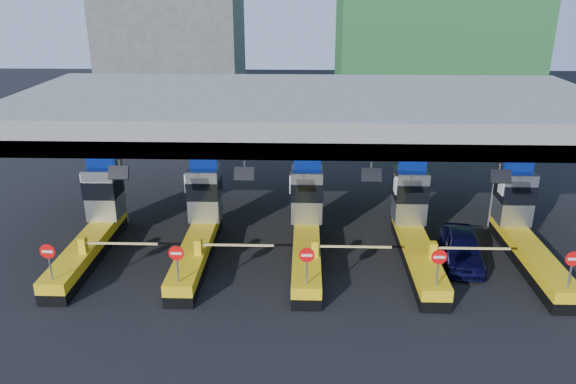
{
  "coord_description": "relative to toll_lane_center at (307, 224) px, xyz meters",
  "views": [
    {
      "loc": [
        -0.12,
        -23.77,
        11.94
      ],
      "look_at": [
        -0.86,
        0.0,
        3.08
      ],
      "focal_mm": 35.0,
      "sensor_mm": 36.0,
      "label": 1
    }
  ],
  "objects": [
    {
      "name": "toll_lane_far_right",
      "position": [
        10.0,
        0.0,
        0.0
      ],
      "size": [
        4.43,
        8.0,
        4.16
      ],
      "color": "black",
      "rests_on": "ground"
    },
    {
      "name": "toll_canopy",
      "position": [
        -0.0,
        2.59,
        4.74
      ],
      "size": [
        28.0,
        12.09,
        7.0
      ],
      "color": "slate",
      "rests_on": "ground"
    },
    {
      "name": "toll_lane_left",
      "position": [
        -5.0,
        0.0,
        0.0
      ],
      "size": [
        4.43,
        8.0,
        4.16
      ],
      "color": "black",
      "rests_on": "ground"
    },
    {
      "name": "toll_lane_center",
      "position": [
        0.0,
        0.0,
        0.0
      ],
      "size": [
        4.43,
        8.0,
        4.16
      ],
      "color": "black",
      "rests_on": "ground"
    },
    {
      "name": "ground",
      "position": [
        -0.0,
        -0.28,
        -1.4
      ],
      "size": [
        120.0,
        120.0,
        0.0
      ],
      "primitive_type": "plane",
      "color": "black",
      "rests_on": "ground"
    },
    {
      "name": "toll_lane_far_left",
      "position": [
        -10.0,
        0.0,
        0.0
      ],
      "size": [
        4.43,
        8.0,
        4.16
      ],
      "color": "black",
      "rests_on": "ground"
    },
    {
      "name": "toll_lane_right",
      "position": [
        5.0,
        0.0,
        0.0
      ],
      "size": [
        4.43,
        8.0,
        4.16
      ],
      "color": "black",
      "rests_on": "ground"
    },
    {
      "name": "van",
      "position": [
        7.04,
        -0.98,
        -0.66
      ],
      "size": [
        2.32,
        4.53,
        1.48
      ],
      "primitive_type": "imported",
      "rotation": [
        0.0,
        0.0,
        -0.14
      ],
      "color": "black",
      "rests_on": "ground"
    },
    {
      "name": "bg_building_concrete",
      "position": [
        -14.0,
        35.72,
        7.6
      ],
      "size": [
        14.0,
        10.0,
        18.0
      ],
      "primitive_type": "cube",
      "color": "#4C4C49",
      "rests_on": "ground"
    }
  ]
}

